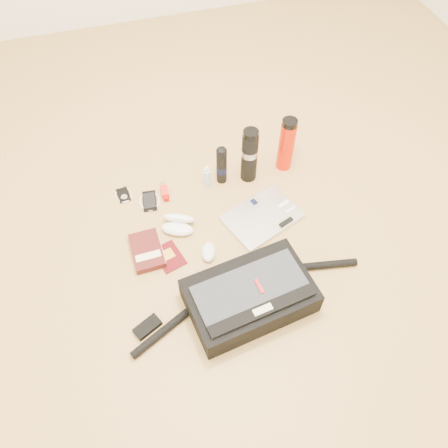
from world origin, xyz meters
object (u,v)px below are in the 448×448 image
object	(u,v)px
book	(147,251)
laptop	(263,217)
messenger_bag	(249,296)
thermos_black	(249,155)
thermos_red	(286,145)

from	to	relation	value
book	laptop	bearing A→B (deg)	2.23
laptop	messenger_bag	bearing A→B (deg)	-137.42
thermos_black	messenger_bag	bearing A→B (deg)	-108.41
messenger_bag	thermos_black	size ratio (longest dim) A/B	3.35
laptop	thermos_red	size ratio (longest dim) A/B	1.33
messenger_bag	laptop	size ratio (longest dim) A/B	2.56
thermos_red	laptop	bearing A→B (deg)	-126.78
laptop	book	world-z (taller)	book
messenger_bag	thermos_red	xyz separation A→B (m)	(0.41, 0.67, 0.08)
laptop	thermos_black	distance (m)	0.30
thermos_red	thermos_black	bearing A→B (deg)	-173.90
book	thermos_red	bearing A→B (deg)	21.60
thermos_black	thermos_red	distance (m)	0.20
messenger_bag	laptop	world-z (taller)	messenger_bag
messenger_bag	book	bearing A→B (deg)	126.77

